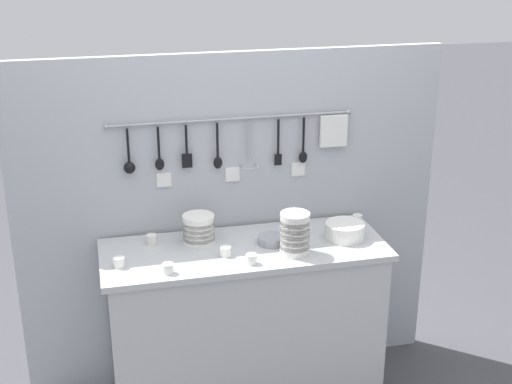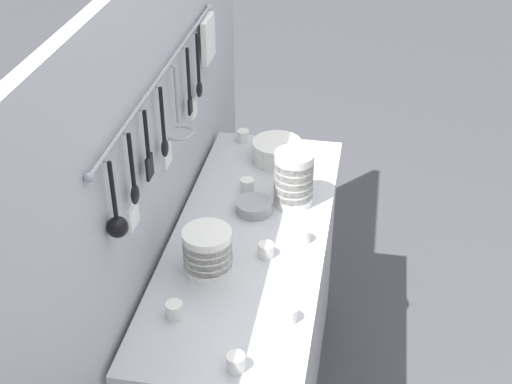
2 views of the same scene
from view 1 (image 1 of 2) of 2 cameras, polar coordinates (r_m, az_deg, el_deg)
The scene contains 13 objects.
counter at distance 3.60m, azimuth -0.89°, elevation -10.65°, with size 1.36×0.51×0.86m.
back_wall at distance 3.65m, azimuth -1.91°, elevation -2.37°, with size 2.16×0.11×1.74m.
bowl_stack_nested_right at distance 3.41m, azimuth -4.61°, elevation -3.00°, with size 0.15×0.15×0.15m.
bowl_stack_wide_centre at distance 3.30m, azimuth 3.12°, elevation -3.33°, with size 0.14×0.14×0.20m.
plate_stack at distance 3.50m, azimuth 7.12°, elevation -3.10°, with size 0.19×0.19×0.08m.
steel_mixing_bowl at distance 3.42m, azimuth 1.24°, elevation -3.84°, with size 0.13×0.13×0.04m.
cup_front_right at distance 3.30m, azimuth -2.45°, elevation -4.77°, with size 0.05×0.05×0.05m.
cup_mid_row at distance 3.68m, azimuth 8.10°, elevation -2.16°, with size 0.05×0.05×0.05m.
cup_edge_near at distance 3.17m, azimuth -7.06°, elevation -6.09°, with size 0.05×0.05×0.05m.
cup_by_caddy at distance 3.45m, azimuth -8.35°, elevation -3.77°, with size 0.05×0.05×0.05m.
cup_beside_plates at distance 3.50m, azimuth 3.04°, elevation -3.26°, with size 0.05×0.05×0.05m.
cup_front_left at distance 3.26m, azimuth -10.89°, elevation -5.55°, with size 0.05×0.05×0.05m.
cup_centre at distance 3.23m, azimuth -0.37°, elevation -5.39°, with size 0.05×0.05×0.05m.
Camera 1 is at (-0.66, -2.99, 2.32)m, focal length 50.00 mm.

